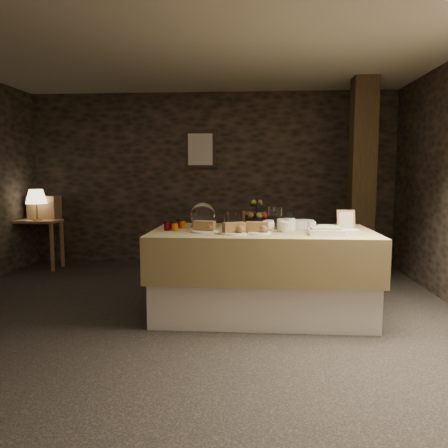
# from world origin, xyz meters

# --- Properties ---
(ground_plane) EXTENTS (5.50, 5.00, 0.01)m
(ground_plane) POSITION_xyz_m (0.00, 0.00, 0.00)
(ground_plane) COLOR black
(ground_plane) RESTS_ON ground
(room_shell) EXTENTS (5.52, 5.02, 2.60)m
(room_shell) POSITION_xyz_m (0.00, 0.00, 1.56)
(room_shell) COLOR black
(room_shell) RESTS_ON ground
(buffet_table) EXTENTS (2.13, 1.13, 0.84)m
(buffet_table) POSITION_xyz_m (0.75, 0.07, 0.48)
(buffet_table) COLOR silver
(buffet_table) RESTS_ON ground_plane
(console_table) EXTENTS (0.67, 0.38, 0.72)m
(console_table) POSITION_xyz_m (-2.50, 1.93, 0.59)
(console_table) COLOR brown
(console_table) RESTS_ON ground_plane
(table_lamp) EXTENTS (0.30, 0.30, 0.44)m
(table_lamp) POSITION_xyz_m (-2.45, 1.88, 1.06)
(table_lamp) COLOR #A68143
(table_lamp) RESTS_ON console_table
(wine_rack) EXTENTS (0.42, 0.26, 0.34)m
(wine_rack) POSITION_xyz_m (-2.45, 2.11, 0.89)
(wine_rack) COLOR brown
(wine_rack) RESTS_ON console_table
(chair) EXTENTS (0.43, 0.42, 0.64)m
(chair) POSITION_xyz_m (0.65, 2.34, 0.36)
(chair) COLOR brown
(chair) RESTS_ON ground_plane
(timber_column) EXTENTS (0.30, 0.30, 2.60)m
(timber_column) POSITION_xyz_m (2.05, 1.62, 1.30)
(timber_column) COLOR black
(timber_column) RESTS_ON ground_plane
(framed_picture) EXTENTS (0.45, 0.04, 0.55)m
(framed_picture) POSITION_xyz_m (-0.15, 2.47, 1.75)
(framed_picture) COLOR #2F2115
(framed_picture) RESTS_ON room_shell
(plate_stack_a) EXTENTS (0.19, 0.19, 0.10)m
(plate_stack_a) POSITION_xyz_m (0.99, 0.15, 0.89)
(plate_stack_a) COLOR white
(plate_stack_a) RESTS_ON buffet_table
(plate_stack_b) EXTENTS (0.20, 0.20, 0.08)m
(plate_stack_b) POSITION_xyz_m (1.17, 0.23, 0.88)
(plate_stack_b) COLOR white
(plate_stack_b) RESTS_ON buffet_table
(cutlery_holder) EXTENTS (0.10, 0.10, 0.12)m
(cutlery_holder) POSITION_xyz_m (1.01, 0.05, 0.90)
(cutlery_holder) COLOR white
(cutlery_holder) RESTS_ON buffet_table
(cup_a) EXTENTS (0.16, 0.16, 0.10)m
(cup_a) POSITION_xyz_m (0.80, -0.00, 0.89)
(cup_a) COLOR white
(cup_a) RESTS_ON buffet_table
(cup_b) EXTENTS (0.12, 0.12, 0.10)m
(cup_b) POSITION_xyz_m (0.95, -0.06, 0.89)
(cup_b) COLOR white
(cup_b) RESTS_ON buffet_table
(mug_c) EXTENTS (0.09, 0.09, 0.09)m
(mug_c) POSITION_xyz_m (0.81, 0.10, 0.89)
(mug_c) COLOR white
(mug_c) RESTS_ON buffet_table
(mug_d) EXTENTS (0.08, 0.08, 0.09)m
(mug_d) POSITION_xyz_m (1.21, 0.04, 0.89)
(mug_d) COLOR white
(mug_d) RESTS_ON buffet_table
(bowl) EXTENTS (0.26, 0.26, 0.05)m
(bowl) POSITION_xyz_m (1.37, 0.06, 0.87)
(bowl) COLOR white
(bowl) RESTS_ON buffet_table
(cake_dome) EXTENTS (0.26, 0.26, 0.26)m
(cake_dome) POSITION_xyz_m (0.14, 0.31, 0.95)
(cake_dome) COLOR brown
(cake_dome) RESTS_ON buffet_table
(fruit_stand) EXTENTS (0.22, 0.22, 0.31)m
(fruit_stand) POSITION_xyz_m (0.70, 0.38, 0.97)
(fruit_stand) COLOR black
(fruit_stand) RESTS_ON buffet_table
(bread_platter_left) EXTENTS (0.26, 0.26, 0.11)m
(bread_platter_left) POSITION_xyz_m (0.20, -0.10, 0.88)
(bread_platter_left) COLOR white
(bread_platter_left) RESTS_ON buffet_table
(bread_platter_center) EXTENTS (0.26, 0.26, 0.11)m
(bread_platter_center) POSITION_xyz_m (0.48, -0.22, 0.88)
(bread_platter_center) COLOR white
(bread_platter_center) RESTS_ON buffet_table
(bread_platter_right) EXTENTS (0.26, 0.26, 0.11)m
(bread_platter_right) POSITION_xyz_m (0.70, -0.17, 0.88)
(bread_platter_right) COLOR white
(bread_platter_right) RESTS_ON buffet_table
(jam_jars) EXTENTS (0.18, 0.32, 0.07)m
(jam_jars) POSITION_xyz_m (-0.11, 0.08, 0.88)
(jam_jars) COLOR #620412
(jam_jars) RESTS_ON buffet_table
(tart_dish) EXTENTS (0.30, 0.22, 0.07)m
(tart_dish) POSITION_xyz_m (1.31, -0.22, 0.88)
(tart_dish) COLOR white
(tart_dish) RESTS_ON buffet_table
(square_dish) EXTENTS (0.14, 0.14, 0.04)m
(square_dish) POSITION_xyz_m (1.55, -0.19, 0.86)
(square_dish) COLOR white
(square_dish) RESTS_ON buffet_table
(menu_frame) EXTENTS (0.17, 0.07, 0.22)m
(menu_frame) POSITION_xyz_m (1.55, 0.09, 0.93)
(menu_frame) COLOR brown
(menu_frame) RESTS_ON buffet_table
(storage_jar_a) EXTENTS (0.10, 0.10, 0.16)m
(storage_jar_a) POSITION_xyz_m (0.40, 0.36, 0.92)
(storage_jar_a) COLOR white
(storage_jar_a) RESTS_ON buffet_table
(storage_jar_b) EXTENTS (0.09, 0.09, 0.14)m
(storage_jar_b) POSITION_xyz_m (0.48, 0.44, 0.91)
(storage_jar_b) COLOR white
(storage_jar_b) RESTS_ON buffet_table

